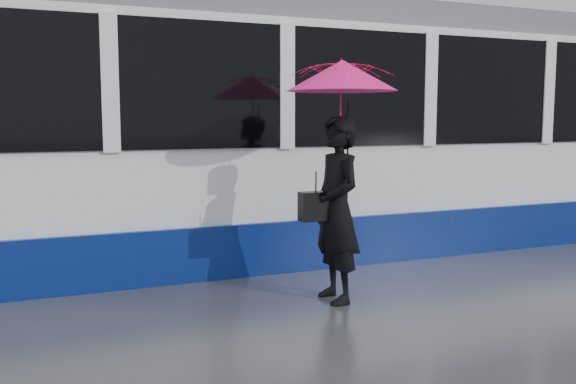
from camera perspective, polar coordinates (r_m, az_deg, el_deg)
name	(u,v)px	position (r m, az deg, el deg)	size (l,w,h in m)	color
ground	(213,315)	(6.16, -6.70, -10.83)	(90.00, 90.00, 0.00)	#2F2F34
rails	(157,260)	(8.51, -11.55, -5.95)	(34.00, 1.51, 0.02)	#3F3D38
woman	(336,210)	(6.41, 4.33, -1.57)	(0.68, 0.45, 1.86)	black
umbrella	(342,97)	(6.37, 4.82, 8.38)	(1.10, 1.10, 1.26)	#DA1266
handbag	(316,206)	(6.33, 2.49, -1.26)	(0.33, 0.15, 0.47)	black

